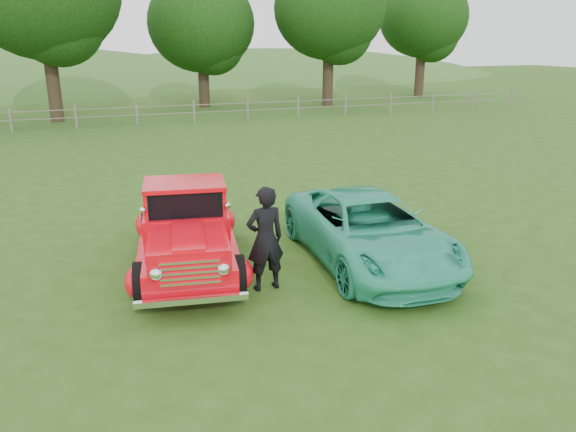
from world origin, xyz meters
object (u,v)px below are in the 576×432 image
object	(u,v)px
teal_sedan	(369,230)
tree_far_east	(424,17)
tree_mid_east	(329,9)
red_pickup	(187,229)
tree_near_east	(201,24)
man	(265,239)

from	to	relation	value
teal_sedan	tree_far_east	bearing A→B (deg)	59.17
tree_mid_east	tree_far_east	size ratio (longest dim) A/B	1.07
red_pickup	tree_near_east	bearing A→B (deg)	86.23
man	tree_near_east	bearing A→B (deg)	-103.80
tree_mid_east	teal_sedan	distance (m)	28.42
red_pickup	tree_mid_east	bearing A→B (deg)	69.42
tree_mid_east	teal_sedan	bearing A→B (deg)	-111.77
tree_far_east	red_pickup	xyz separation A→B (m)	(-22.85, -27.91, -5.06)
tree_near_east	tree_far_east	bearing A→B (deg)	3.37
red_pickup	man	xyz separation A→B (m)	(1.15, -1.49, 0.17)
tree_far_east	tree_mid_east	bearing A→B (deg)	-161.57
tree_near_east	tree_mid_east	size ratio (longest dim) A/B	0.88
tree_mid_east	tree_far_east	world-z (taller)	tree_mid_east
red_pickup	teal_sedan	world-z (taller)	red_pickup
man	red_pickup	bearing A→B (deg)	-56.74
red_pickup	man	world-z (taller)	man
red_pickup	teal_sedan	size ratio (longest dim) A/B	1.04
teal_sedan	man	distance (m)	2.42
tree_near_east	tree_mid_east	world-z (taller)	tree_mid_east
tree_near_east	tree_mid_east	bearing A→B (deg)	-14.04
tree_near_east	tree_mid_east	xyz separation A→B (m)	(8.00, -2.00, 0.93)
man	tree_mid_east	bearing A→B (deg)	-120.09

